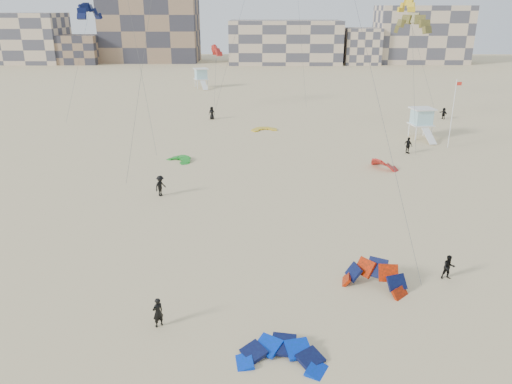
{
  "coord_description": "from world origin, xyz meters",
  "views": [
    {
      "loc": [
        3.47,
        -21.69,
        15.74
      ],
      "look_at": [
        3.11,
        6.0,
        5.41
      ],
      "focal_mm": 35.0,
      "sensor_mm": 36.0,
      "label": 1
    }
  ],
  "objects_px": {
    "kitesurfer_main": "(158,312)",
    "lifeguard_tower_near": "(421,123)",
    "kite_ground_blue": "(281,361)",
    "kite_ground_orange": "(373,287)"
  },
  "relations": [
    {
      "from": "kite_ground_orange",
      "to": "kitesurfer_main",
      "type": "distance_m",
      "value": 12.75
    },
    {
      "from": "kite_ground_blue",
      "to": "kite_ground_orange",
      "type": "relative_size",
      "value": 1.06
    },
    {
      "from": "kite_ground_blue",
      "to": "lifeguard_tower_near",
      "type": "height_order",
      "value": "lifeguard_tower_near"
    },
    {
      "from": "lifeguard_tower_near",
      "to": "kitesurfer_main",
      "type": "bearing_deg",
      "value": -131.41
    },
    {
      "from": "kite_ground_blue",
      "to": "kite_ground_orange",
      "type": "distance_m",
      "value": 8.82
    },
    {
      "from": "kitesurfer_main",
      "to": "lifeguard_tower_near",
      "type": "distance_m",
      "value": 47.68
    },
    {
      "from": "kite_ground_orange",
      "to": "kite_ground_blue",
      "type": "bearing_deg",
      "value": -102.6
    },
    {
      "from": "kitesurfer_main",
      "to": "lifeguard_tower_near",
      "type": "height_order",
      "value": "lifeguard_tower_near"
    },
    {
      "from": "kitesurfer_main",
      "to": "kite_ground_blue",
      "type": "bearing_deg",
      "value": 114.63
    },
    {
      "from": "kite_ground_blue",
      "to": "lifeguard_tower_near",
      "type": "distance_m",
      "value": 47.1
    }
  ]
}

